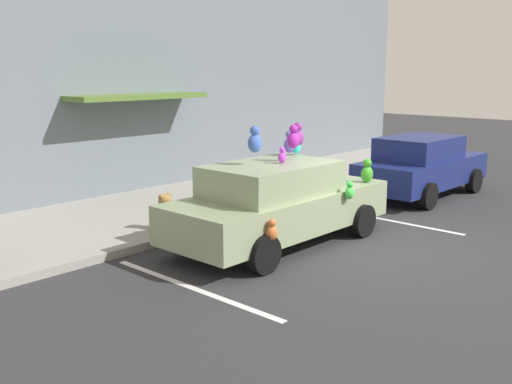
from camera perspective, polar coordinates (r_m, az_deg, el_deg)
ground_plane at (r=10.91m, az=11.56°, el=-5.46°), size 60.00×60.00×0.00m
sidewalk at (r=14.02m, az=-6.17°, el=-1.12°), size 24.00×4.00×0.15m
storefront_building at (r=15.35m, az=-11.85°, el=11.56°), size 24.00×1.25×6.40m
parking_stripe_front at (r=13.06m, az=12.36°, el=-2.62°), size 0.12×3.60×0.01m
parking_stripe_rear at (r=8.92m, az=-6.21°, el=-9.23°), size 0.12×3.60×0.01m
plush_covered_car at (r=10.81m, az=2.16°, el=-0.96°), size 4.65×2.04×2.23m
parked_sedan_behind at (r=15.56m, az=15.76°, el=2.46°), size 4.22×1.88×1.54m
teddy_bear_on_sidewalk at (r=11.53m, az=-8.80°, el=-1.98°), size 0.37×0.31×0.71m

